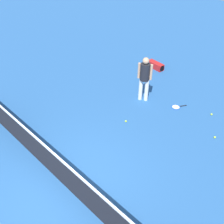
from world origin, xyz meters
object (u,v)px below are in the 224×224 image
tennis_ball_baseline (215,137)px  tennis_racket_near_player (177,107)px  player_near_side (145,76)px  tennis_ball_near_player (212,114)px  equipment_bag (156,66)px  tennis_ball_by_net (126,121)px

tennis_ball_baseline → tennis_racket_near_player: bearing=-17.0°
player_near_side → tennis_racket_near_player: size_ratio=2.88×
tennis_ball_baseline → tennis_ball_near_player: bearing=-56.8°
tennis_racket_near_player → equipment_bag: equipment_bag is taller
tennis_ball_near_player → tennis_ball_baseline: same height
tennis_ball_by_net → tennis_ball_baseline: bearing=-151.0°
tennis_ball_near_player → tennis_ball_baseline: size_ratio=1.00×
player_near_side → equipment_bag: bearing=-63.0°
tennis_ball_near_player → equipment_bag: (3.50, -1.40, 0.11)m
tennis_ball_near_player → equipment_bag: 3.77m
tennis_racket_near_player → equipment_bag: size_ratio=0.71×
player_near_side → tennis_racket_near_player: player_near_side is taller
tennis_racket_near_player → tennis_ball_near_player: size_ratio=8.95×
player_near_side → equipment_bag: (1.20, -2.35, -0.87)m
player_near_side → tennis_racket_near_player: bearing=-157.8°
tennis_racket_near_player → tennis_ball_by_net: tennis_ball_by_net is taller
player_near_side → tennis_ball_near_player: player_near_side is taller
tennis_ball_near_player → tennis_racket_near_player: bearing=22.5°
player_near_side → tennis_ball_by_net: (-0.47, 1.44, -0.98)m
tennis_racket_near_player → tennis_ball_by_net: (0.71, 1.92, 0.02)m
tennis_ball_by_net → tennis_ball_baseline: same height
equipment_bag → tennis_racket_near_player: bearing=141.9°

